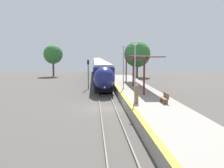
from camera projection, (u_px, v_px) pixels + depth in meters
ground_plane at (107, 108)px, 27.20m from camera, size 120.00×120.00×0.00m
rail_left at (100, 108)px, 27.14m from camera, size 0.08×90.00×0.15m
rail_right at (115, 108)px, 27.23m from camera, size 0.08×90.00×0.15m
train at (99, 66)px, 73.49m from camera, size 2.79×81.32×3.89m
platform_right at (148, 103)px, 27.40m from camera, size 4.70×64.00×0.96m
platform_bench at (165, 98)px, 24.66m from camera, size 0.44×1.78×0.89m
person_waiting at (137, 93)px, 24.33m from camera, size 0.36×0.23×1.74m
railway_signal at (88, 71)px, 41.99m from camera, size 0.28×0.28×4.44m
lamppost_near at (135, 68)px, 25.22m from camera, size 0.36×0.20×5.32m
lamppost_mid at (123, 64)px, 34.85m from camera, size 0.36×0.20×5.32m
station_canopy at (138, 58)px, 37.41m from camera, size 2.02×19.17×4.08m
background_tree_left at (53, 54)px, 66.86m from camera, size 4.57×4.57×7.58m
background_tree_right at (137, 54)px, 64.78m from camera, size 6.07×6.07×8.37m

